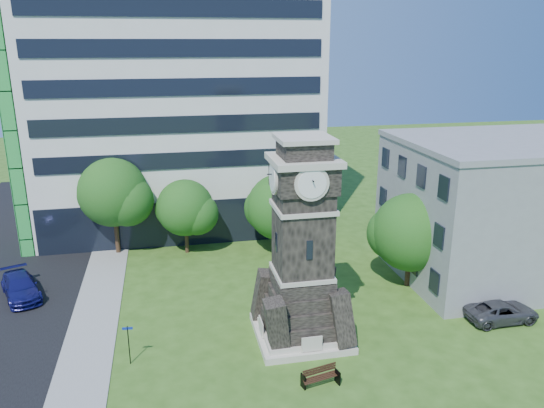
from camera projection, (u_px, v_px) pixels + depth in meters
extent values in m
plane|color=#305418|center=(258.00, 360.00, 29.78)|extent=(160.00, 160.00, 0.00)
cube|color=gray|center=(92.00, 331.00, 32.62)|extent=(3.00, 70.00, 0.06)
cube|color=beige|center=(301.00, 333.00, 32.17)|extent=(5.40, 5.40, 0.40)
cube|color=beige|center=(301.00, 327.00, 32.06)|extent=(4.80, 4.80, 0.30)
cube|color=black|center=(303.00, 224.00, 30.10)|extent=(3.00, 3.00, 6.40)
cube|color=beige|center=(302.00, 272.00, 30.99)|extent=(3.25, 3.25, 0.25)
cube|color=beige|center=(303.00, 207.00, 29.81)|extent=(3.25, 3.25, 0.25)
cube|color=black|center=(309.00, 250.00, 28.98)|extent=(0.35, 0.08, 1.10)
cube|color=black|center=(304.00, 176.00, 29.28)|extent=(3.30, 3.30, 1.60)
cube|color=beige|center=(304.00, 160.00, 29.01)|extent=(3.70, 3.70, 0.35)
cylinder|color=white|center=(312.00, 184.00, 27.62)|extent=(1.56, 0.06, 1.56)
cylinder|color=white|center=(272.00, 178.00, 28.94)|extent=(0.06, 1.56, 1.56)
cube|color=black|center=(304.00, 149.00, 28.84)|extent=(2.60, 2.60, 0.90)
cube|color=beige|center=(304.00, 138.00, 28.66)|extent=(3.00, 3.00, 0.25)
cube|color=white|center=(176.00, 76.00, 49.41)|extent=(25.00, 15.00, 28.00)
cube|color=black|center=(186.00, 222.00, 46.21)|extent=(24.50, 0.80, 4.00)
cube|color=gray|center=(501.00, 211.00, 39.64)|extent=(15.00, 12.00, 10.00)
cube|color=gray|center=(511.00, 142.00, 38.11)|extent=(15.20, 12.20, 0.40)
imported|color=#141458|center=(21.00, 287.00, 36.89)|extent=(3.88, 5.57, 1.50)
imported|color=#414145|center=(502.00, 312.00, 33.73)|extent=(4.68, 2.19, 1.29)
cube|color=black|center=(303.00, 382.00, 27.25)|extent=(0.07, 0.49, 0.77)
cube|color=black|center=(338.00, 377.00, 27.60)|extent=(0.07, 0.49, 0.77)
cube|color=black|center=(320.00, 377.00, 27.39)|extent=(1.97, 0.52, 0.04)
cube|color=black|center=(319.00, 370.00, 27.53)|extent=(1.97, 0.04, 0.44)
cylinder|color=black|center=(129.00, 345.00, 29.07)|extent=(0.06, 0.06, 2.35)
cube|color=navy|center=(127.00, 328.00, 28.77)|extent=(0.56, 0.04, 0.14)
cylinder|color=#332114|center=(117.00, 236.00, 44.37)|extent=(0.37, 0.37, 3.08)
sphere|color=#36661E|center=(113.00, 192.00, 43.26)|extent=(5.65, 5.65, 5.65)
sphere|color=#36661E|center=(127.00, 200.00, 43.13)|extent=(4.23, 4.23, 4.23)
sphere|color=#36661E|center=(102.00, 195.00, 43.83)|extent=(3.95, 3.95, 3.95)
cylinder|color=#332114|center=(187.00, 240.00, 44.57)|extent=(0.32, 0.32, 2.30)
sphere|color=#30661E|center=(185.00, 208.00, 43.74)|extent=(4.70, 4.70, 4.70)
sphere|color=#30661E|center=(197.00, 214.00, 43.61)|extent=(3.53, 3.53, 3.53)
sphere|color=#30661E|center=(175.00, 209.00, 44.21)|extent=(3.29, 3.29, 3.29)
cylinder|color=#332114|center=(280.00, 240.00, 44.42)|extent=(0.38, 0.38, 2.36)
sphere|color=#2A5D1B|center=(280.00, 207.00, 43.57)|extent=(5.50, 5.50, 5.50)
sphere|color=#2A5D1B|center=(295.00, 214.00, 43.40)|extent=(4.13, 4.13, 4.13)
sphere|color=#2A5D1B|center=(267.00, 208.00, 44.10)|extent=(3.85, 3.85, 3.85)
cylinder|color=#332114|center=(408.00, 270.00, 38.52)|extent=(0.37, 0.37, 2.40)
sphere|color=#31691F|center=(411.00, 232.00, 37.66)|extent=(5.59, 5.59, 5.59)
sphere|color=#31691F|center=(429.00, 240.00, 37.49)|extent=(4.19, 4.19, 4.19)
sphere|color=#31691F|center=(394.00, 233.00, 38.21)|extent=(3.91, 3.91, 3.91)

